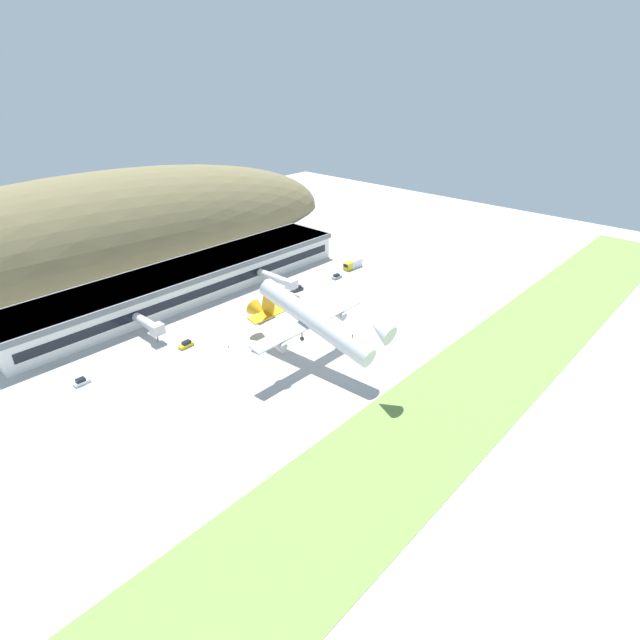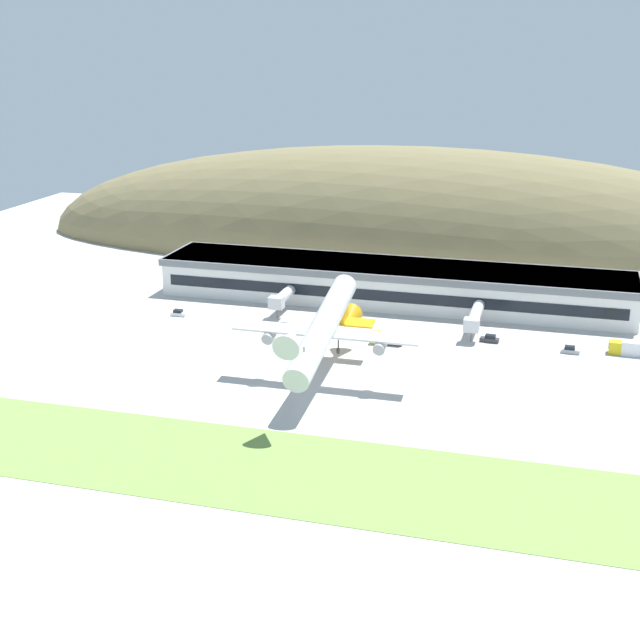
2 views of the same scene
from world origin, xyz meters
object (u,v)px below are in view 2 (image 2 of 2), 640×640
at_px(service_car_0, 281,327).
at_px(service_car_2, 570,350).
at_px(fuel_truck, 388,338).
at_px(service_car_1, 490,339).
at_px(cargo_airplane, 324,329).
at_px(box_truck, 629,348).
at_px(traffic_cone_0, 302,343).
at_px(service_car_3, 179,313).
at_px(terminal_building, 393,281).
at_px(jetway_1, 475,317).
at_px(jetway_0, 282,298).

xyz_separation_m(service_car_0, service_car_2, (64.19, 1.79, -0.02)).
bearing_deg(fuel_truck, service_car_1, 19.34).
xyz_separation_m(cargo_airplane, box_truck, (57.77, 33.46, -9.89)).
distance_m(service_car_1, service_car_2, 17.41).
bearing_deg(cargo_airplane, traffic_cone_0, 117.46).
xyz_separation_m(service_car_1, service_car_3, (-73.99, -1.00, -0.07)).
bearing_deg(traffic_cone_0, service_car_0, 131.19).
xyz_separation_m(terminal_building, service_car_1, (26.66, -24.33, -4.75)).
bearing_deg(service_car_0, cargo_airplane, -58.05).
relative_size(service_car_0, service_car_2, 1.08).
bearing_deg(box_truck, fuel_truck, -171.89).
xyz_separation_m(cargo_airplane, service_car_1, (28.66, 33.78, -10.66)).
xyz_separation_m(jetway_1, service_car_0, (-42.95, -9.30, -3.32)).
relative_size(cargo_airplane, traffic_cone_0, 81.37).
xyz_separation_m(service_car_0, service_car_3, (-27.02, 3.41, -0.05)).
xyz_separation_m(service_car_2, traffic_cone_0, (-56.67, -10.39, -0.37)).
bearing_deg(service_car_3, jetway_1, 4.81).
relative_size(box_truck, traffic_cone_0, 14.19).
distance_m(service_car_0, box_truck, 76.21).
bearing_deg(service_car_2, cargo_airplane, -145.81).
bearing_deg(service_car_2, fuel_truck, -172.76).
xyz_separation_m(jetway_0, box_truck, (79.71, -7.66, -2.53)).
bearing_deg(box_truck, service_car_3, -179.63).
distance_m(fuel_truck, box_truck, 51.07).
height_order(service_car_0, service_car_2, service_car_0).
relative_size(jetway_1, cargo_airplane, 0.36).
bearing_deg(service_car_2, terminal_building, 148.45).
height_order(jetway_1, box_truck, jetway_1).
distance_m(service_car_1, traffic_cone_0, 41.54).
bearing_deg(service_car_2, jetway_1, 160.53).
height_order(cargo_airplane, box_truck, cargo_airplane).
distance_m(service_car_0, fuel_truck, 25.74).
distance_m(jetway_1, service_car_2, 22.77).
bearing_deg(jetway_1, traffic_cone_0, -153.20).
relative_size(service_car_1, fuel_truck, 0.62).
distance_m(jetway_1, service_car_0, 44.07).
bearing_deg(jetway_0, terminal_building, 35.37).
xyz_separation_m(jetway_1, service_car_2, (21.24, -7.51, -3.34)).
bearing_deg(service_car_0, jetway_0, 107.12).
relative_size(jetway_0, service_car_3, 3.32).
xyz_separation_m(jetway_0, service_car_3, (-23.40, -8.33, -3.37)).
bearing_deg(service_car_0, jetway_1, 12.22).
xyz_separation_m(service_car_1, service_car_2, (17.21, -2.61, -0.04)).
bearing_deg(service_car_3, box_truck, 0.37).
xyz_separation_m(service_car_2, box_truck, (11.90, 2.29, 0.81)).
height_order(terminal_building, jetway_1, terminal_building).
bearing_deg(fuel_truck, service_car_0, 173.04).
distance_m(fuel_truck, traffic_cone_0, 18.87).
xyz_separation_m(service_car_0, box_truck, (76.09, 4.08, 0.78)).
height_order(service_car_2, box_truck, box_truck).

